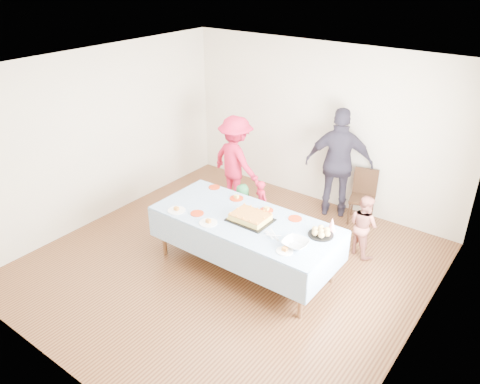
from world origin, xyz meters
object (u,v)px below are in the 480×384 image
Objects in this scene: party_table at (245,222)px; adult_left at (236,162)px; dining_chair at (363,193)px; birthday_cake at (250,217)px.

party_table is 1.89m from adult_left.
adult_left reaches higher than dining_chair.
party_table is at bearing 179.39° from birthday_cake.
birthday_cake is (0.09, -0.00, 0.10)m from party_table.
birthday_cake is 0.35× the size of adult_left.
birthday_cake is at bearing -121.61° from dining_chair.
dining_chair reaches higher than party_table.
party_table is 2.87× the size of dining_chair.
dining_chair is 2.14m from adult_left.
birthday_cake is 2.31m from dining_chair.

